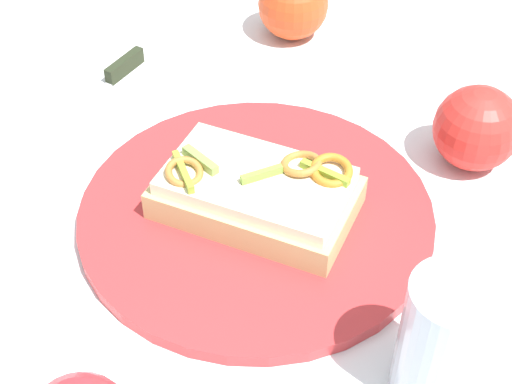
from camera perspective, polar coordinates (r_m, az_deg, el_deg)
The scene contains 7 objects.
ground_plane at distance 0.68m, azimuth 0.00°, elevation -1.96°, with size 2.00×2.00×0.00m, color silver.
plate at distance 0.68m, azimuth 0.00°, elevation -1.61°, with size 0.31×0.31×0.01m, color #BC3032.
sandwich at distance 0.66m, azimuth 0.06°, elevation 0.01°, with size 0.12×0.18×0.05m.
apple_0 at distance 0.74m, azimuth 16.03°, elevation 4.58°, with size 0.08×0.08×0.08m, color red.
apple_1 at distance 0.90m, azimuth 2.77°, elevation 13.71°, with size 0.08×0.08×0.08m, color #D3431C.
drinking_glass at distance 0.54m, azimuth 13.77°, elevation -10.74°, with size 0.06×0.06×0.11m, color silver.
knife at distance 0.86m, azimuth -10.30°, elevation 8.65°, with size 0.13×0.01×0.02m.
Camera 1 is at (-0.41, -0.24, 0.48)m, focal length 54.03 mm.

